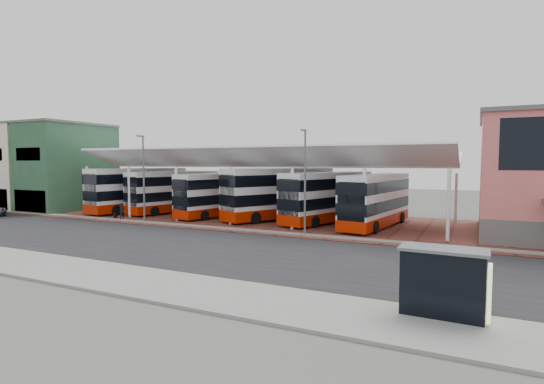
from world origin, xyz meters
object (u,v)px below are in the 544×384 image
at_px(bus_1, 174,192).
at_px(pedestrian, 122,211).
at_px(bus_2, 222,195).
at_px(bus_shelter, 450,276).
at_px(bus_3, 279,194).
at_px(bus_5, 376,201).
at_px(bus_4, 328,197).
at_px(bus_0, 138,190).

height_order(bus_1, pedestrian, bus_1).
height_order(bus_2, bus_shelter, bus_2).
xyz_separation_m(bus_3, bus_5, (9.59, -0.89, -0.22)).
bearing_deg(bus_5, bus_3, -177.87).
relative_size(bus_2, bus_3, 0.91).
bearing_deg(pedestrian, bus_5, -67.16).
bearing_deg(bus_3, bus_4, 26.36).
xyz_separation_m(bus_0, bus_4, (22.18, 0.96, -0.12)).
bearing_deg(bus_shelter, bus_2, 139.45).
distance_m(bus_5, pedestrian, 23.94).
bearing_deg(bus_3, bus_1, -153.97).
bearing_deg(bus_2, bus_0, -163.04).
bearing_deg(bus_2, bus_5, 13.28).
bearing_deg(bus_shelter, pedestrian, 156.35).
bearing_deg(bus_3, bus_0, -150.47).
bearing_deg(bus_5, pedestrian, -157.35).
bearing_deg(bus_3, pedestrian, -125.63).
distance_m(bus_0, bus_3, 17.24).
xyz_separation_m(bus_2, bus_5, (15.91, -0.37, 0.06)).
relative_size(bus_0, bus_5, 1.08).
xyz_separation_m(bus_3, bus_shelter, (16.70, -21.69, -0.87)).
height_order(bus_0, pedestrian, bus_0).
bearing_deg(bus_4, bus_5, 6.48).
relative_size(bus_3, bus_4, 1.05).
xyz_separation_m(bus_0, pedestrian, (3.75, -6.21, -1.62)).
distance_m(pedestrian, bus_shelter, 33.49).
distance_m(bus_4, bus_shelter, 24.68).
bearing_deg(pedestrian, bus_3, -54.37).
bearing_deg(pedestrian, bus_1, 3.71).
height_order(bus_3, pedestrian, bus_3).
relative_size(bus_2, pedestrian, 6.82).
xyz_separation_m(bus_5, pedestrian, (-23.06, -6.28, -1.44)).
relative_size(bus_0, pedestrian, 7.54).
xyz_separation_m(bus_2, bus_3, (6.32, 0.51, 0.28)).
height_order(bus_0, bus_1, bus_0).
height_order(bus_2, bus_4, bus_4).
xyz_separation_m(bus_5, bus_shelter, (7.11, -20.80, -0.65)).
xyz_separation_m(bus_1, bus_2, (6.65, -0.59, -0.07)).
bearing_deg(bus_2, bus_4, 17.24).
height_order(bus_4, pedestrian, bus_4).
distance_m(bus_2, bus_5, 15.91).
xyz_separation_m(bus_0, bus_5, (26.81, 0.07, -0.18)).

